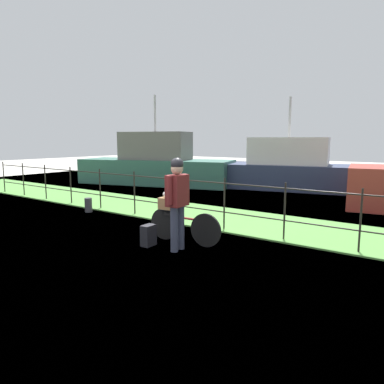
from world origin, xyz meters
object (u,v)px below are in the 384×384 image
object	(u,v)px
backpack_on_paving	(148,235)
mooring_bollard	(88,205)
wooden_crate	(169,203)
moored_boat_near	(288,170)
moored_boat_mid	(156,165)
bicycle_main	(183,226)
terrier_dog	(170,194)
cyclist_person	(177,196)

from	to	relation	value
backpack_on_paving	mooring_bollard	world-z (taller)	backpack_on_paving
wooden_crate	moored_boat_near	distance (m)	8.74
moored_boat_near	moored_boat_mid	xyz separation A→B (m)	(-5.40, -2.00, 0.09)
wooden_crate	backpack_on_paving	size ratio (longest dim) A/B	0.90
backpack_on_paving	moored_boat_near	xyz separation A→B (m)	(-0.83, 9.21, 0.56)
moored_boat_near	moored_boat_mid	bearing A→B (deg)	-159.65
backpack_on_paving	moored_boat_near	world-z (taller)	moored_boat_near
bicycle_main	moored_boat_mid	bearing A→B (deg)	134.95
bicycle_main	wooden_crate	distance (m)	0.54
terrier_dog	cyclist_person	distance (m)	0.67
terrier_dog	moored_boat_mid	world-z (taller)	moored_boat_mid
moored_boat_near	wooden_crate	bearing A→B (deg)	-84.02
cyclist_person	backpack_on_paving	distance (m)	1.02
terrier_dog	moored_boat_mid	bearing A→B (deg)	133.46
mooring_bollard	moored_boat_mid	bearing A→B (deg)	114.93
wooden_crate	terrier_dog	bearing A→B (deg)	3.77
moored_boat_near	moored_boat_mid	size ratio (longest dim) A/B	1.01
bicycle_main	moored_boat_mid	xyz separation A→B (m)	(-6.65, 6.67, 0.51)
moored_boat_near	bicycle_main	bearing A→B (deg)	-81.78
bicycle_main	backpack_on_paving	xyz separation A→B (m)	(-0.42, -0.54, -0.14)
bicycle_main	moored_boat_mid	size ratio (longest dim) A/B	0.22
mooring_bollard	cyclist_person	bearing A→B (deg)	-16.76
mooring_bollard	moored_boat_near	xyz separation A→B (m)	(2.68, 7.87, 0.56)
bicycle_main	moored_boat_near	world-z (taller)	moored_boat_near
cyclist_person	moored_boat_near	size ratio (longest dim) A/B	0.23
terrier_dog	cyclist_person	world-z (taller)	cyclist_person
bicycle_main	wooden_crate	size ratio (longest dim) A/B	4.46
moored_boat_near	mooring_bollard	bearing A→B (deg)	-108.80
cyclist_person	terrier_dog	bearing A→B (deg)	141.00
mooring_bollard	moored_boat_mid	distance (m)	6.50
wooden_crate	moored_boat_mid	bearing A→B (deg)	133.34
bicycle_main	terrier_dog	size ratio (longest dim) A/B	5.01
moored_boat_mid	backpack_on_paving	bearing A→B (deg)	-49.15
cyclist_person	moored_boat_near	xyz separation A→B (m)	(-1.45, 9.11, -0.24)
cyclist_person	mooring_bollard	size ratio (longest dim) A/B	4.26
terrier_dog	wooden_crate	bearing A→B (deg)	-176.23
wooden_crate	moored_boat_near	world-z (taller)	moored_boat_near
terrier_dog	backpack_on_paving	bearing A→B (deg)	-101.26
cyclist_person	moored_boat_mid	size ratio (longest dim) A/B	0.23
moored_boat_near	cyclist_person	bearing A→B (deg)	-80.95
backpack_on_paving	moored_boat_mid	world-z (taller)	moored_boat_mid
terrier_dog	moored_boat_near	world-z (taller)	moored_boat_near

